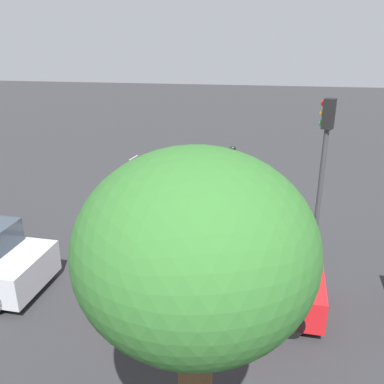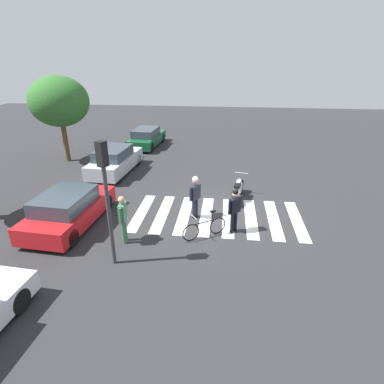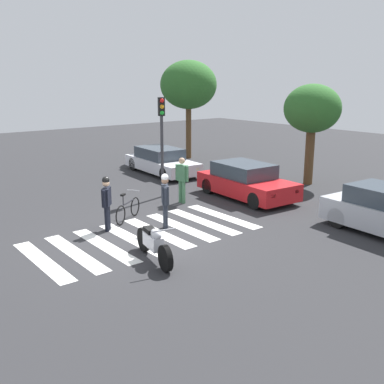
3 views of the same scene
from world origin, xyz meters
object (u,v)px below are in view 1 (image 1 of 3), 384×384
Objects in this scene: officer_on_foot at (232,167)px; officer_by_motorcycle at (198,179)px; car_red_convertible at (223,273)px; traffic_light_pole at (324,152)px; pedestrian_bystander at (268,213)px; police_motorcycle at (151,175)px; leaning_bicycle at (245,195)px.

officer_on_foot is 1.80m from officer_by_motorcycle.
traffic_light_pole reaches higher than car_red_convertible.
pedestrian_bystander is at bearing 106.63° from officer_on_foot.
police_motorcycle is 2.94m from officer_on_foot.
police_motorcycle is at bearing -44.75° from pedestrian_bystander.
officer_on_foot is 4.69m from traffic_light_pole.
officer_on_foot is at bearing -88.34° from car_red_convertible.
officer_on_foot reaches higher than leaning_bicycle.
leaning_bicycle is at bearing 115.94° from officer_on_foot.
traffic_light_pole reaches higher than officer_on_foot.
officer_on_foot is at bearing 175.73° from police_motorcycle.
pedestrian_bystander reaches higher than leaning_bicycle.
car_red_convertible is at bearing 91.66° from officer_on_foot.
traffic_light_pole is at bearing 146.28° from officer_by_motorcycle.
officer_by_motorcycle is 4.85m from car_red_convertible.
pedestrian_bystander is (-1.12, 3.76, 0.02)m from officer_on_foot.
traffic_light_pole is at bearing -177.80° from pedestrian_bystander.
officer_by_motorcycle reaches higher than police_motorcycle.
officer_by_motorcycle is (1.45, 0.50, 0.65)m from leaning_bicycle.
police_motorcycle is 7.13m from car_red_convertible.
traffic_light_pole is (-3.29, 2.20, 1.63)m from officer_by_motorcycle.
officer_on_foot is 3.93m from pedestrian_bystander.
police_motorcycle is at bearing -41.91° from officer_by_motorcycle.
traffic_light_pole is at bearing 124.30° from leaning_bicycle.
officer_on_foot reaches higher than police_motorcycle.
car_red_convertible is 1.10× the size of traffic_light_pole.
leaning_bicycle is 1.30m from officer_on_foot.
officer_on_foot is 6.23m from car_red_convertible.
officer_by_motorcycle reaches higher than car_red_convertible.
leaning_bicycle is 0.35× the size of car_red_convertible.
leaning_bicycle is at bearing -77.13° from pedestrian_bystander.
car_red_convertible is (0.94, 2.46, -0.35)m from pedestrian_bystander.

